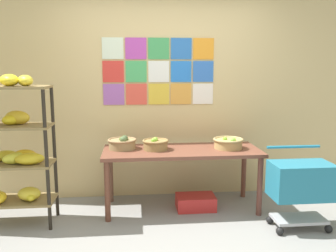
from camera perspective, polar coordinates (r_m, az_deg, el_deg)
back_wall_with_art at (r=4.47m, az=-0.52°, el=5.29°), size 4.89×0.07×2.61m
banana_shelf_unit at (r=3.97m, az=-23.97°, el=-2.72°), size 0.89×0.45×1.56m
display_table at (r=4.10m, az=2.20°, el=-4.78°), size 1.78×0.69×0.70m
fruit_basket_right at (r=4.04m, az=-2.01°, el=-2.91°), size 0.29×0.29×0.15m
fruit_basket_back_left at (r=4.16m, az=9.60°, el=-2.65°), size 0.35×0.35×0.14m
fruit_basket_back_right at (r=4.11m, az=-7.30°, el=-2.70°), size 0.33×0.33×0.16m
produce_crate_under_table at (r=4.24m, az=4.42°, el=-12.03°), size 0.44×0.29×0.16m
shopping_cart at (r=3.86m, az=20.44°, el=-8.57°), size 0.60×0.41×0.82m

